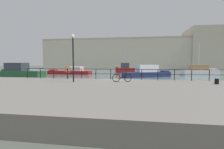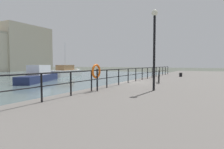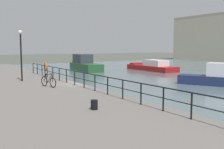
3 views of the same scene
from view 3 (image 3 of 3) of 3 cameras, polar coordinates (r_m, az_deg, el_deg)
name	(u,v)px [view 3 (image 3 of 3)]	position (r m, az deg, el deg)	size (l,w,h in m)	color
ground_plane	(80,95)	(20.63, -7.06, -4.49)	(240.00, 240.00, 0.00)	#4C5147
moored_red_daysailer	(85,64)	(41.86, -6.00, 2.24)	(7.95, 3.07, 2.61)	#23512D
moored_white_yacht	(152,67)	(42.43, 8.80, 1.74)	(9.73, 3.13, 1.74)	maroon
quay_railing	(79,76)	(18.72, -7.22, -0.39)	(23.46, 0.07, 1.08)	black
parked_bicycle	(48,81)	(18.95, -13.77, -1.48)	(1.72, 0.54, 0.98)	black
mooring_bollard	(94,105)	(11.82, -3.92, -6.63)	(0.32, 0.32, 0.44)	black
life_ring_stand	(45,67)	(25.00, -14.40, 1.62)	(0.75, 0.16, 1.40)	black
quay_lamp_post	(21,48)	(22.68, -19.36, 5.44)	(0.32, 0.32, 4.19)	black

